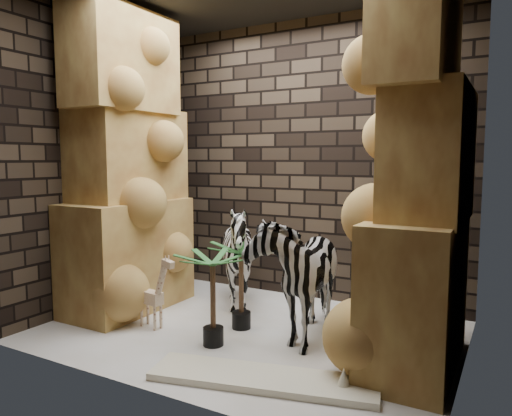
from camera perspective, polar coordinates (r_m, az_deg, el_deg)
The scene contains 13 objects.
floor at distance 4.33m, azimuth -1.04°, elevation -14.64°, with size 3.50×3.50×0.00m, color white.
wall_back at distance 5.17m, azimuth 5.91°, elevation 5.66°, with size 3.50×3.50×0.00m, color black.
wall_front at distance 3.04m, azimuth -13.04°, elevation 5.37°, with size 3.50×3.50×0.00m, color black.
wall_left at distance 5.16m, azimuth -18.22°, elevation 5.39°, with size 3.00×3.00×0.00m, color black.
wall_right at distance 3.52m, azimuth 24.50°, elevation 5.05°, with size 3.00×3.00×0.00m, color black.
rock_pillar_left at distance 4.91m, azimuth -15.43°, elevation 5.46°, with size 0.68×1.30×3.00m, color tan, non-canonical shape.
rock_pillar_right at distance 3.56m, azimuth 19.19°, elevation 5.26°, with size 0.58×1.25×3.00m, color tan, non-canonical shape.
zebra_right at distance 4.10m, azimuth 5.09°, elevation -6.57°, with size 0.58×1.07×1.27m, color white.
zebra_left at distance 4.78m, azimuth -2.13°, elevation -6.54°, with size 0.87×1.08×0.98m, color white.
giraffe_toy at distance 4.43m, azimuth -12.58°, elevation -9.51°, with size 0.36×0.12×0.71m, color beige, non-canonical shape.
palm_front at distance 4.29m, azimuth -1.79°, elevation -9.29°, with size 0.36×0.36×0.79m, color #24571B, non-canonical shape.
palm_back at distance 3.93m, azimuth -5.21°, elevation -10.85°, with size 0.36×0.36×0.78m, color #24571B, non-canonical shape.
surfboard at distance 3.44m, azimuth 0.79°, elevation -19.85°, with size 1.56×0.38×0.05m, color white.
Camera 1 is at (2.03, -3.51, 1.52)m, focal length 33.21 mm.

